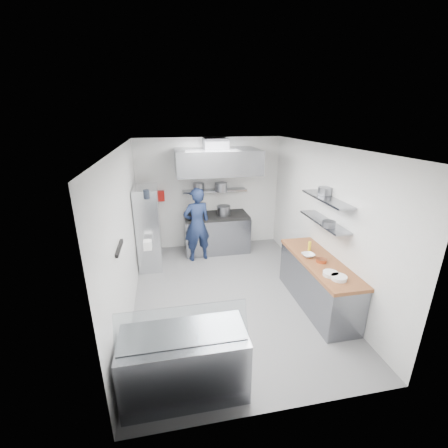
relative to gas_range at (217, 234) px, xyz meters
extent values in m
plane|color=slate|center=(-0.10, -2.10, -0.45)|extent=(5.00, 5.00, 0.00)
plane|color=silver|center=(-0.10, -2.10, 2.35)|extent=(5.00, 5.00, 0.00)
cube|color=white|center=(-0.10, 0.40, 0.95)|extent=(3.60, 2.80, 0.02)
cube|color=white|center=(-0.10, -4.60, 0.95)|extent=(3.60, 2.80, 0.02)
cube|color=white|center=(-1.90, -2.10, 0.95)|extent=(2.80, 5.00, 0.02)
cube|color=white|center=(1.70, -2.10, 0.95)|extent=(2.80, 5.00, 0.02)
cube|color=gray|center=(0.00, 0.00, 0.00)|extent=(1.60, 0.80, 0.90)
cube|color=black|center=(0.00, 0.00, 0.48)|extent=(1.57, 0.78, 0.06)
cylinder|color=slate|center=(-0.47, 0.36, 0.61)|extent=(0.25, 0.25, 0.20)
cylinder|color=slate|center=(0.17, -0.07, 0.63)|extent=(0.33, 0.33, 0.24)
cube|color=gray|center=(0.00, 0.24, 1.07)|extent=(1.60, 0.30, 0.04)
cylinder|color=slate|center=(-0.39, 0.26, 1.18)|extent=(0.27, 0.27, 0.18)
cylinder|color=slate|center=(0.13, 0.03, 1.20)|extent=(0.30, 0.30, 0.22)
cube|color=gray|center=(0.00, -0.18, 1.85)|extent=(1.90, 1.15, 0.55)
cube|color=slate|center=(0.00, 0.05, 2.23)|extent=(0.55, 0.55, 0.24)
cube|color=#B0110E|center=(-1.35, 0.34, 0.97)|extent=(0.22, 0.10, 0.26)
imported|color=#152141|center=(-0.53, -0.43, 0.43)|extent=(0.72, 0.56, 1.77)
cube|color=silver|center=(-1.63, -0.52, 0.48)|extent=(0.50, 0.90, 1.85)
cube|color=white|center=(-1.63, -1.21, 0.35)|extent=(0.16, 0.20, 0.18)
cube|color=yellow|center=(-1.63, -0.76, 0.85)|extent=(0.15, 0.19, 0.17)
cylinder|color=black|center=(-1.58, -0.99, 1.35)|extent=(0.12, 0.12, 0.18)
cube|color=black|center=(-1.88, -3.00, 1.10)|extent=(0.04, 0.55, 0.05)
cube|color=gray|center=(1.38, -2.70, -0.03)|extent=(0.62, 2.00, 0.84)
cube|color=brown|center=(1.38, -2.70, 0.42)|extent=(0.65, 2.04, 0.06)
cylinder|color=white|center=(1.34, -3.36, 0.48)|extent=(0.24, 0.24, 0.06)
cylinder|color=white|center=(1.28, -3.23, 0.48)|extent=(0.24, 0.24, 0.06)
cylinder|color=#CA6438|center=(1.36, -2.77, 0.48)|extent=(0.17, 0.17, 0.06)
cylinder|color=yellow|center=(1.37, -2.30, 0.54)|extent=(0.05, 0.05, 0.18)
imported|color=white|center=(1.24, -2.53, 0.48)|extent=(0.24, 0.24, 0.05)
cube|color=gray|center=(1.54, -2.40, 1.05)|extent=(0.30, 1.30, 0.04)
cube|color=gray|center=(1.54, -2.40, 1.47)|extent=(0.30, 1.30, 0.04)
cylinder|color=slate|center=(1.45, -2.71, 1.12)|extent=(0.22, 0.22, 0.10)
cylinder|color=slate|center=(1.61, -2.20, 1.56)|extent=(0.25, 0.25, 0.14)
cube|color=gray|center=(-1.10, -4.10, -0.03)|extent=(1.50, 0.70, 0.85)
cube|color=silver|center=(-1.10, -4.22, 0.62)|extent=(1.47, 0.19, 0.42)
camera|label=1|loc=(-1.18, -7.00, 2.82)|focal=24.00mm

